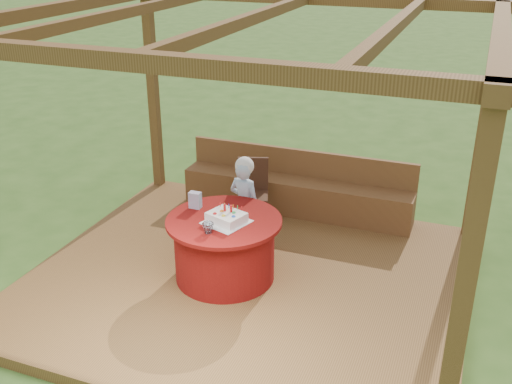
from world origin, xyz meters
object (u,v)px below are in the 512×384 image
bench (296,192)px  table (225,248)px  birthday_cake (226,218)px  chair (253,189)px  gift_bag (195,200)px  elderly_woman (245,203)px  drinking_glass (208,228)px

bench → table: 1.83m
bench → birthday_cake: size_ratio=5.98×
table → chair: 1.35m
gift_bag → elderly_woman: bearing=54.0°
bench → table: (-0.22, -1.82, 0.08)m
elderly_woman → drinking_glass: 1.00m
chair → bench: bearing=49.2°
bench → chair: 0.67m
bench → elderly_woman: size_ratio=2.66×
elderly_woman → drinking_glass: elderly_woman is taller
chair → gift_bag: bearing=-99.2°
drinking_glass → gift_bag: bearing=128.1°
birthday_cake → table: bearing=134.8°
bench → chair: (-0.42, -0.49, 0.18)m
elderly_woman → drinking_glass: (0.01, -0.99, 0.16)m
drinking_glass → elderly_woman: bearing=90.7°
chair → gift_bag: 1.25m
bench → gift_bag: gift_bag is taller
birthday_cake → elderly_woman: bearing=97.1°
chair → birthday_cake: 1.44m
bench → gift_bag: 1.85m
table → chair: bearing=98.6°
bench → table: bearing=-96.8°
bench → birthday_cake: 1.94m
elderly_woman → birthday_cake: 0.74m
elderly_woman → drinking_glass: size_ratio=9.83×
bench → elderly_woman: elderly_woman is taller
bench → gift_bag: (-0.61, -1.67, 0.51)m
bench → drinking_glass: 2.21m
table → drinking_glass: (-0.02, -0.33, 0.39)m
table → bench: bearing=83.2°
bench → drinking_glass: (-0.24, -2.15, 0.47)m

